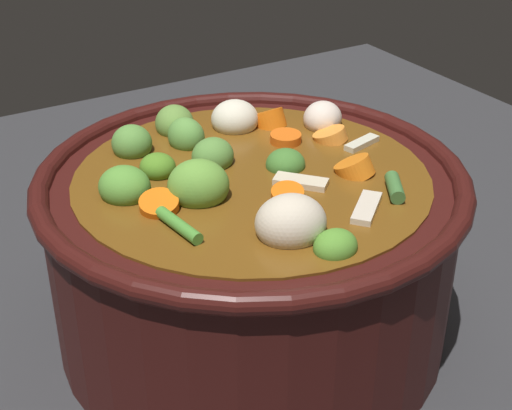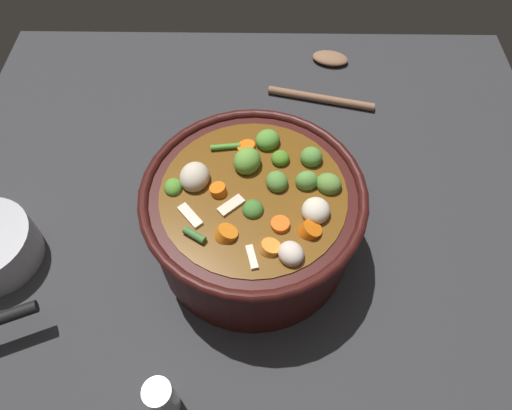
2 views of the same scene
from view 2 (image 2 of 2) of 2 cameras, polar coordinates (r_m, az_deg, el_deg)
The scene contains 4 objects.
ground_plane at distance 0.75m, azimuth -0.29°, elevation -4.60°, with size 1.10×1.10×0.00m, color #2D2D30.
cooking_pot at distance 0.69m, azimuth -0.29°, elevation -1.46°, with size 0.32×0.32×0.17m.
wooden_spoon at distance 1.01m, azimuth 8.72°, elevation 15.62°, with size 0.19×0.21×0.02m.
salt_shaker at distance 0.64m, azimuth -11.61°, elevation -22.55°, with size 0.04×0.04×0.09m.
Camera 2 is at (-0.37, -0.01, 0.66)m, focal length 32.10 mm.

